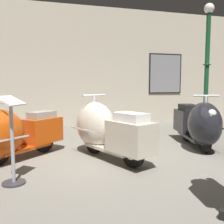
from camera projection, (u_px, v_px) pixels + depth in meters
ground_plane at (119, 161)px, 4.07m from camera, size 60.00×60.00×0.00m
showroom_back_wall at (76, 66)px, 7.76m from camera, size 18.00×0.63×3.58m
scooter_0 at (14, 134)px, 4.02m from camera, size 1.46×1.39×0.96m
scooter_1 at (105, 129)px, 4.22m from camera, size 1.12×1.76×1.04m
scooter_2 at (199, 124)px, 4.83m from camera, size 0.87×1.75×1.03m
lamppost at (207, 69)px, 6.41m from camera, size 0.28×0.28×3.21m
info_stanchion at (13, 148)px, 3.06m from camera, size 0.35×0.39×1.08m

